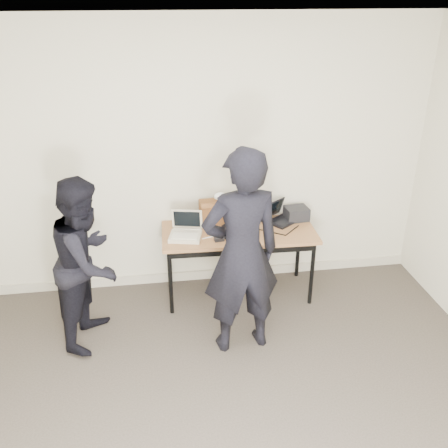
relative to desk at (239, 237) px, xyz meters
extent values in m
cube|color=white|center=(-0.29, -1.89, 2.06)|extent=(4.50, 4.50, 0.05)
cube|color=beige|center=(-0.29, 0.38, 0.69)|extent=(4.50, 0.05, 2.70)
cube|color=brown|center=(0.00, 0.01, 0.04)|extent=(1.52, 0.69, 0.03)
cylinder|color=black|center=(-0.70, -0.23, -0.32)|extent=(0.04, 0.04, 0.68)
cylinder|color=black|center=(0.68, -0.27, -0.32)|extent=(0.04, 0.04, 0.68)
cylinder|color=black|center=(-0.68, 0.30, -0.32)|extent=(0.04, 0.04, 0.68)
cylinder|color=black|center=(0.70, 0.26, -0.32)|extent=(0.04, 0.04, 0.68)
cube|color=black|center=(-0.01, -0.27, -0.02)|extent=(1.40, 0.06, 0.06)
cube|color=beige|center=(-0.53, -0.07, 0.08)|extent=(0.34, 0.30, 0.03)
cube|color=beige|center=(-0.54, -0.09, 0.10)|extent=(0.27, 0.18, 0.01)
cube|color=beige|center=(-0.50, 0.07, 0.20)|extent=(0.30, 0.11, 0.21)
cube|color=black|center=(-0.50, 0.06, 0.20)|extent=(0.25, 0.09, 0.17)
cube|color=beige|center=(-0.50, 0.05, 0.09)|extent=(0.26, 0.07, 0.02)
cube|color=black|center=(-0.01, -0.04, 0.07)|extent=(0.40, 0.33, 0.02)
cube|color=black|center=(-0.01, -0.08, 0.09)|extent=(0.31, 0.20, 0.01)
cube|color=black|center=(0.02, 0.12, 0.21)|extent=(0.36, 0.14, 0.25)
cube|color=#26333F|center=(0.02, 0.11, 0.21)|extent=(0.31, 0.12, 0.20)
cube|color=black|center=(0.02, 0.09, 0.08)|extent=(0.31, 0.08, 0.02)
cube|color=black|center=(0.48, 0.14, 0.07)|extent=(0.35, 0.33, 0.02)
cube|color=black|center=(0.49, 0.12, 0.08)|extent=(0.25, 0.23, 0.01)
cube|color=black|center=(0.40, 0.24, 0.17)|extent=(0.27, 0.23, 0.19)
cube|color=black|center=(0.40, 0.24, 0.17)|extent=(0.22, 0.19, 0.15)
cube|color=black|center=(0.42, 0.22, 0.08)|extent=(0.21, 0.16, 0.01)
cube|color=brown|center=(-0.18, 0.23, 0.18)|extent=(0.37, 0.18, 0.24)
cube|color=brown|center=(-0.18, 0.17, 0.28)|extent=(0.36, 0.09, 0.07)
cube|color=brown|center=(-0.02, 0.24, 0.16)|extent=(0.02, 0.10, 0.02)
ellipsoid|color=white|center=(-0.15, 0.23, 0.34)|extent=(0.14, 0.10, 0.08)
cube|color=black|center=(0.63, 0.19, 0.12)|extent=(0.25, 0.21, 0.13)
cube|color=black|center=(-0.22, -0.17, 0.08)|extent=(0.10, 0.07, 0.03)
cube|color=silver|center=(-0.24, -0.07, 0.06)|extent=(0.27, 0.10, 0.01)
cube|color=black|center=(0.52, -0.06, 0.06)|extent=(0.19, 0.20, 0.01)
cube|color=black|center=(0.29, -0.06, 0.06)|extent=(0.28, 0.20, 0.01)
cube|color=black|center=(0.21, 0.19, 0.06)|extent=(0.25, 0.03, 0.01)
cube|color=silver|center=(-0.02, -0.11, 0.06)|extent=(0.18, 0.19, 0.01)
imported|color=black|center=(-0.12, -0.79, 0.25)|extent=(0.72, 0.53, 1.82)
imported|color=black|center=(-1.40, -0.47, 0.10)|extent=(0.75, 0.87, 1.52)
cube|color=#B4AC95|center=(-0.29, 0.34, -0.61)|extent=(4.50, 0.03, 0.10)
camera|label=1|loc=(-0.78, -4.29, 2.23)|focal=40.00mm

